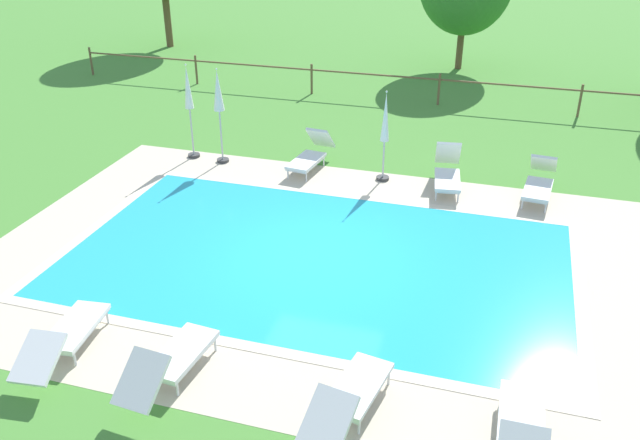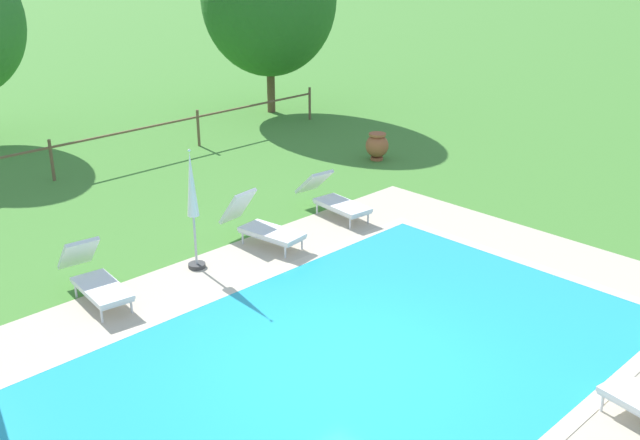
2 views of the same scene
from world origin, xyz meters
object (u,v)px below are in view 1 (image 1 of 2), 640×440
Objects in this scene: sun_lounger_north_end at (171,360)px; sun_lounger_south_mid at (522,429)px; sun_lounger_north_near_steps at (65,336)px; sun_lounger_north_mid at (350,396)px; sun_lounger_south_near_corner at (539,182)px; patio_umbrella_closed_row_west at (189,97)px; sun_lounger_north_far at (448,172)px; patio_umbrella_closed_row_centre at (218,98)px; sun_lounger_south_far at (310,154)px; patio_umbrella_closed_row_mid_west at (385,126)px.

sun_lounger_north_end reaches higher than sun_lounger_south_mid.
sun_lounger_north_mid reaches higher than sun_lounger_north_near_steps.
sun_lounger_south_near_corner is 9.06m from patio_umbrella_closed_row_west.
sun_lounger_north_end is at bearing -2.65° from sun_lounger_north_near_steps.
sun_lounger_north_mid is 8.22m from sun_lounger_north_far.
sun_lounger_south_mid reaches higher than sun_lounger_north_near_steps.
patio_umbrella_closed_row_centre reaches higher than sun_lounger_south_near_corner.
sun_lounger_north_far is 0.94× the size of sun_lounger_south_near_corner.
sun_lounger_north_far is (4.96, 8.17, 0.05)m from sun_lounger_north_near_steps.
sun_lounger_north_near_steps is 1.04× the size of sun_lounger_north_end.
sun_lounger_south_near_corner is at bearing 88.73° from sun_lounger_south_mid.
sun_lounger_north_end is 1.04× the size of sun_lounger_south_far.
sun_lounger_north_end is at bearing -86.78° from sun_lounger_south_far.
sun_lounger_south_near_corner is at bearing 1.05° from patio_umbrella_closed_row_centre.
sun_lounger_south_far is 0.77× the size of patio_umbrella_closed_row_west.
sun_lounger_south_mid is (1.96, -8.18, -0.03)m from sun_lounger_north_far.
sun_lounger_north_far is at bearing 0.52° from patio_umbrella_closed_row_centre.
sun_lounger_north_far is 0.82× the size of patio_umbrella_closed_row_mid_west.
sun_lounger_south_near_corner reaches higher than sun_lounger_north_end.
sun_lounger_north_mid is at bearing -81.30° from patio_umbrella_closed_row_mid_west.
sun_lounger_south_mid is 8.98m from patio_umbrella_closed_row_mid_west.
sun_lounger_north_mid is 8.38m from patio_umbrella_closed_row_mid_west.
sun_lounger_north_mid is at bearing -0.57° from sun_lounger_north_near_steps.
patio_umbrella_closed_row_mid_west reaches higher than sun_lounger_north_mid.
patio_umbrella_closed_row_mid_west is at bearing 0.84° from patio_umbrella_closed_row_centre.
sun_lounger_south_mid is (6.92, -0.01, 0.02)m from sun_lounger_north_near_steps.
patio_umbrella_closed_row_mid_west reaches higher than sun_lounger_south_far.
patio_umbrella_closed_row_centre reaches higher than sun_lounger_north_mid.
patio_umbrella_closed_row_mid_west is 0.91× the size of patio_umbrella_closed_row_centre.
sun_lounger_north_mid is 0.84× the size of patio_umbrella_closed_row_centre.
sun_lounger_south_far is at bearing 110.94° from sun_lounger_north_mid.
sun_lounger_south_near_corner is 0.79× the size of patio_umbrella_closed_row_west.
sun_lounger_south_mid is 0.80× the size of patio_umbrella_closed_row_centre.
patio_umbrella_closed_row_west reaches higher than sun_lounger_north_far.
sun_lounger_north_near_steps is 1.06× the size of sun_lounger_south_near_corner.
sun_lounger_north_near_steps is at bearing 177.35° from sun_lounger_north_end.
sun_lounger_north_near_steps is 0.93× the size of patio_umbrella_closed_row_mid_west.
sun_lounger_south_mid is 12.11m from patio_umbrella_closed_row_west.
sun_lounger_north_far is at bearing -177.49° from sun_lounger_south_near_corner.
patio_umbrella_closed_row_west reaches higher than patio_umbrella_closed_row_mid_west.
sun_lounger_south_mid is at bearing 0.85° from sun_lounger_north_mid.
sun_lounger_south_far is at bearing 80.40° from sun_lounger_north_near_steps.
sun_lounger_south_far is 0.85× the size of patio_umbrella_closed_row_mid_west.
sun_lounger_north_near_steps is 8.53m from patio_umbrella_closed_row_west.
sun_lounger_north_far reaches higher than sun_lounger_south_mid.
sun_lounger_north_far reaches higher than sun_lounger_north_mid.
sun_lounger_south_far is 3.53m from patio_umbrella_closed_row_west.
sun_lounger_south_mid is at bearing -0.10° from sun_lounger_north_near_steps.
sun_lounger_north_near_steps is 8.90m from patio_umbrella_closed_row_mid_west.
sun_lounger_south_far reaches higher than sun_lounger_south_near_corner.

